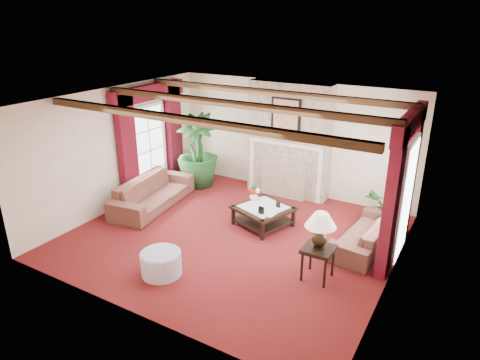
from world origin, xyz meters
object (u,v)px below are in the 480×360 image
Objects in this scene: coffee_table at (263,216)px; ottoman at (161,263)px; side_table at (318,263)px; sofa_left at (153,188)px; potted_palm at (198,166)px; sofa_right at (367,228)px.

ottoman is at bearing -85.79° from coffee_table.
coffee_table is 1.48× the size of ottoman.
side_table is at bearing 27.55° from ottoman.
sofa_left reaches higher than coffee_table.
ottoman is at bearing -152.45° from side_table.
side_table is (4.13, -2.42, -0.23)m from potted_palm.
potted_palm reaches higher than sofa_left.
coffee_table is 2.08m from side_table.
ottoman is (-2.32, -1.21, -0.09)m from side_table.
sofa_left is at bearing 168.98° from side_table.
sofa_right reaches higher than side_table.
sofa_right is 2.10m from coffee_table.
sofa_left is 1.18× the size of potted_palm.
side_table is at bearing -10.15° from sofa_right.
sofa_right reaches higher than ottoman.
potted_palm is at bearing -12.28° from sofa_left.
sofa_right is at bearing -89.96° from sofa_left.
side_table is at bearing -108.49° from sofa_left.
potted_palm is at bearing 149.63° from side_table.
potted_palm is at bearing 116.53° from ottoman.
coffee_table is at bearing -25.25° from potted_palm.
potted_palm is 2.91× the size of ottoman.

